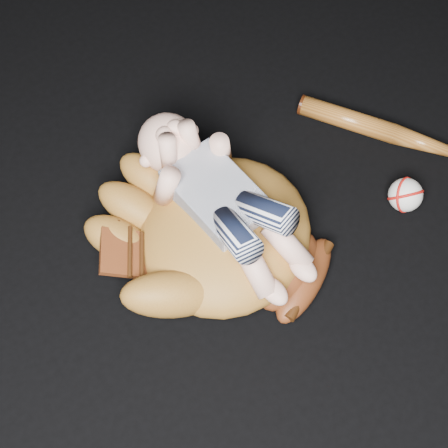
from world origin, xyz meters
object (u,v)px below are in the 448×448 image
(baseball_glove, at_px, (225,230))
(baseball_bat, at_px, (406,138))
(newborn_baby, at_px, (228,203))
(baseball, at_px, (405,195))

(baseball_glove, height_order, baseball_bat, baseball_glove)
(baseball_glove, bearing_deg, newborn_baby, 13.88)
(baseball_glove, height_order, newborn_baby, newborn_baby)
(baseball_bat, height_order, baseball, baseball)
(baseball_bat, bearing_deg, baseball_glove, 175.87)
(baseball, bearing_deg, baseball_glove, 158.43)
(newborn_baby, xyz_separation_m, baseball, (0.31, -0.14, -0.10))
(newborn_baby, height_order, baseball, newborn_baby)
(baseball_glove, distance_m, baseball, 0.35)
(newborn_baby, xyz_separation_m, baseball_bat, (0.41, -0.04, -0.11))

